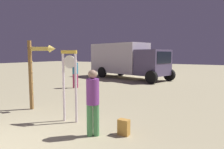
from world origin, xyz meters
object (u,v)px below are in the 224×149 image
object	(u,v)px
arrow_sign	(39,64)
standing_clock	(70,78)
person_near_clock	(93,99)
box_truck_near	(126,59)
person_distant	(75,72)
backpack	(124,127)

from	to	relation	value
arrow_sign	standing_clock	bearing A→B (deg)	-12.04
person_near_clock	box_truck_near	size ratio (longest dim) A/B	0.22
arrow_sign	person_distant	distance (m)	4.80
standing_clock	person_near_clock	xyz separation A→B (m)	(1.23, -0.51, -0.39)
arrow_sign	person_distant	xyz separation A→B (m)	(-2.10, 4.26, -0.70)
person_near_clock	box_truck_near	distance (m)	12.21
backpack	person_distant	bearing A→B (deg)	141.00
arrow_sign	box_truck_near	bearing A→B (deg)	100.16
person_near_clock	person_distant	xyz separation A→B (m)	(-5.20, 5.17, 0.05)
arrow_sign	backpack	size ratio (longest dim) A/B	6.29
person_near_clock	person_distant	size ratio (longest dim) A/B	0.95
standing_clock	arrow_sign	size ratio (longest dim) A/B	0.85
box_truck_near	person_distant	bearing A→B (deg)	-92.52
arrow_sign	box_truck_near	world-z (taller)	box_truck_near
person_distant	arrow_sign	bearing A→B (deg)	-63.78
person_distant	person_near_clock	bearing A→B (deg)	-44.81
standing_clock	backpack	size ratio (longest dim) A/B	5.35
person_near_clock	person_distant	distance (m)	7.33
standing_clock	person_near_clock	distance (m)	1.39
backpack	person_distant	distance (m)	7.54
arrow_sign	backpack	distance (m)	4.04
backpack	box_truck_near	bearing A→B (deg)	117.49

